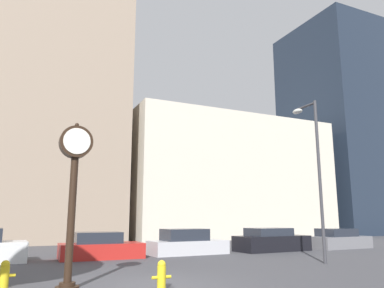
% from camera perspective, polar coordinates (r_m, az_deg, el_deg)
% --- Properties ---
extents(ground_plane, '(200.00, 200.00, 0.00)m').
position_cam_1_polar(ground_plane, '(11.70, -5.64, -20.66)').
color(ground_plane, '#424247').
extents(building_tall_tower, '(13.51, 12.00, 33.39)m').
position_cam_1_polar(building_tall_tower, '(37.88, -21.47, 12.59)').
color(building_tall_tower, gray).
rests_on(building_tall_tower, ground_plane).
extents(building_storefront_row, '(20.80, 12.00, 11.83)m').
position_cam_1_polar(building_storefront_row, '(40.17, 4.28, -5.44)').
color(building_storefront_row, beige).
rests_on(building_storefront_row, ground_plane).
extents(building_glass_modern, '(10.13, 12.00, 26.77)m').
position_cam_1_polar(building_glass_modern, '(52.18, 21.25, 2.29)').
color(building_glass_modern, '#1E2838').
rests_on(building_glass_modern, ground_plane).
extents(street_clock, '(0.93, 0.64, 4.68)m').
position_cam_1_polar(street_clock, '(11.26, -17.56, -4.76)').
color(street_clock, black).
rests_on(street_clock, ground_plane).
extents(car_red, '(3.97, 1.91, 1.25)m').
position_cam_1_polar(car_red, '(19.31, -13.77, -15.05)').
color(car_red, red).
rests_on(car_red, ground_plane).
extents(car_silver, '(4.27, 1.93, 1.35)m').
position_cam_1_polar(car_silver, '(20.94, -0.79, -14.94)').
color(car_silver, '#BCBCC1').
rests_on(car_silver, ground_plane).
extents(car_black, '(4.58, 2.15, 1.34)m').
position_cam_1_polar(car_black, '(23.39, 11.99, -14.27)').
color(car_black, black).
rests_on(car_black, ground_plane).
extents(car_grey, '(4.16, 2.04, 1.25)m').
position_cam_1_polar(car_grey, '(26.72, 21.44, -13.44)').
color(car_grey, slate).
rests_on(car_grey, ground_plane).
extents(fire_hydrant_near, '(0.58, 0.25, 0.75)m').
position_cam_1_polar(fire_hydrant_near, '(12.47, -26.66, -17.23)').
color(fire_hydrant_near, yellow).
rests_on(fire_hydrant_near, ground_plane).
extents(fire_hydrant_far, '(0.55, 0.24, 0.80)m').
position_cam_1_polar(fire_hydrant_far, '(10.78, -4.67, -19.31)').
color(fire_hydrant_far, yellow).
rests_on(fire_hydrant_far, ground_plane).
extents(street_lamp_right, '(0.36, 1.57, 7.31)m').
position_cam_1_polar(street_lamp_right, '(18.17, 17.94, -1.68)').
color(street_lamp_right, '#38383D').
rests_on(street_lamp_right, ground_plane).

